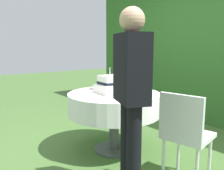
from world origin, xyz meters
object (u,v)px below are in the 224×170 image
Objects in this scene: serving_plate_far at (150,93)px; garden_chair at (185,130)px; serving_plate_right at (119,87)px; serving_plate_near at (145,90)px; serving_plate_left at (125,89)px; cake_table at (114,104)px; napkin_stack at (95,89)px; wedding_cake at (111,85)px; standing_person at (131,93)px.

garden_chair is (0.73, -0.31, -0.20)m from serving_plate_far.
serving_plate_far is 1.15× the size of serving_plate_right.
serving_plate_near is 1.18× the size of serving_plate_left.
serving_plate_left reaches higher than cake_table.
napkin_stack is 1.41m from garden_chair.
garden_chair is at bearing 1.68° from cake_table.
serving_plate_left is (-0.21, -0.17, 0.00)m from serving_plate_near.
wedding_cake is at bearing -127.31° from cake_table.
garden_chair reaches higher than serving_plate_far.
wedding_cake is 0.37× the size of garden_chair.
wedding_cake is at bearing 0.27° from napkin_stack.
cake_table is 0.44m from serving_plate_right.
serving_plate_left is 0.15m from serving_plate_right.
napkin_stack is at bearing -174.60° from cake_table.
serving_plate_near is 0.23m from serving_plate_far.
serving_plate_far is 1.09× the size of serving_plate_left.
napkin_stack is 1.33m from standing_person.
serving_plate_right is at bearing 168.21° from garden_chair.
napkin_stack is at bearing 159.82° from standing_person.
garden_chair is at bearing -11.79° from serving_plate_right.
wedding_cake reaches higher than serving_plate_right.
serving_plate_right is 1.40m from standing_person.
serving_plate_near reaches higher than napkin_stack.
serving_plate_near is (0.08, 0.45, 0.14)m from cake_table.
wedding_cake reaches higher than serving_plate_far.
cake_table is 0.47m from serving_plate_far.
cake_table is 7.90× the size of serving_plate_near.
serving_plate_far and serving_plate_right have the same top height.
serving_plate_near is 0.67m from napkin_stack.
serving_plate_far is (0.31, 0.38, -0.09)m from wedding_cake.
standing_person is at bearing -38.06° from serving_plate_left.
serving_plate_near is 0.16× the size of garden_chair.
serving_plate_far is 0.82m from garden_chair.
garden_chair is (1.40, 0.07, -0.20)m from napkin_stack.
cake_table is 8.82× the size of napkin_stack.
garden_chair is at bearing 73.27° from standing_person.
standing_person reaches higher than napkin_stack.
wedding_cake is at bearing -129.32° from serving_plate_far.
serving_plate_left is at bearing 141.94° from standing_person.
serving_plate_far is at bearing 50.68° from wedding_cake.
serving_plate_right reaches higher than napkin_stack.
napkin_stack is at bearing -128.58° from serving_plate_left.
cake_table is at bearing 150.13° from standing_person.
standing_person is at bearing -29.87° from cake_table.
serving_plate_left is (-0.13, 0.28, 0.14)m from cake_table.
wedding_cake is 0.50m from serving_plate_near.
wedding_cake reaches higher than serving_plate_near.
serving_plate_right is (-0.28, 0.30, 0.14)m from cake_table.
wedding_cake is 0.21× the size of standing_person.
serving_plate_left is at bearing 114.90° from cake_table.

